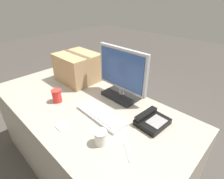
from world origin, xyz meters
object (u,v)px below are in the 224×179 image
at_px(paper_cup_right, 101,138).
at_px(cardboard_box, 78,67).
at_px(sticky_note_pad, 62,126).
at_px(monitor, 122,77).
at_px(paper_cup_left, 57,96).
at_px(spoon, 126,149).
at_px(keyboard, 101,115).
at_px(desk_phone, 152,121).

xyz_separation_m(paper_cup_right, cardboard_box, (-0.81, 0.44, 0.09)).
bearing_deg(sticky_note_pad, monitor, 86.51).
relative_size(paper_cup_left, spoon, 0.86).
distance_m(keyboard, spoon, 0.35).
relative_size(paper_cup_right, spoon, 0.73).
distance_m(spoon, sticky_note_pad, 0.47).
bearing_deg(cardboard_box, monitor, 5.86).
xyz_separation_m(monitor, paper_cup_right, (0.27, -0.49, -0.15)).
relative_size(paper_cup_left, paper_cup_right, 1.18).
xyz_separation_m(monitor, desk_phone, (0.39, -0.12, -0.17)).
xyz_separation_m(paper_cup_left, sticky_note_pad, (0.30, -0.14, -0.05)).
relative_size(cardboard_box, sticky_note_pad, 5.01).
xyz_separation_m(cardboard_box, sticky_note_pad, (0.51, -0.52, -0.14)).
bearing_deg(paper_cup_left, spoon, 1.03).
bearing_deg(sticky_note_pad, cardboard_box, 134.28).
bearing_deg(paper_cup_left, sticky_note_pad, -25.62).
relative_size(desk_phone, spoon, 1.74).
relative_size(desk_phone, cardboard_box, 0.57).
bearing_deg(paper_cup_right, cardboard_box, 151.75).
distance_m(desk_phone, sticky_note_pad, 0.62).
xyz_separation_m(paper_cup_left, paper_cup_right, (0.60, -0.06, -0.01)).
xyz_separation_m(keyboard, sticky_note_pad, (-0.11, -0.26, -0.01)).
bearing_deg(cardboard_box, spoon, -20.81).
distance_m(keyboard, paper_cup_right, 0.27).
bearing_deg(spoon, monitor, -6.47).
relative_size(keyboard, paper_cup_right, 4.56).
bearing_deg(monitor, spoon, -45.44).
relative_size(keyboard, sticky_note_pad, 5.46).
xyz_separation_m(paper_cup_right, spoon, (0.14, 0.07, -0.05)).
relative_size(paper_cup_right, sticky_note_pad, 1.20).
bearing_deg(paper_cup_right, spoon, 27.94).
relative_size(desk_phone, paper_cup_left, 2.02).
distance_m(keyboard, desk_phone, 0.37).
bearing_deg(paper_cup_left, keyboard, 16.43).
xyz_separation_m(keyboard, spoon, (0.34, -0.11, -0.01)).
distance_m(paper_cup_left, sticky_note_pad, 0.34).
height_order(desk_phone, spoon, desk_phone).
bearing_deg(spoon, cardboard_box, 18.16).
bearing_deg(desk_phone, spoon, -82.72).
relative_size(keyboard, desk_phone, 1.92).
height_order(monitor, paper_cup_left, monitor).
distance_m(keyboard, cardboard_box, 0.68).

